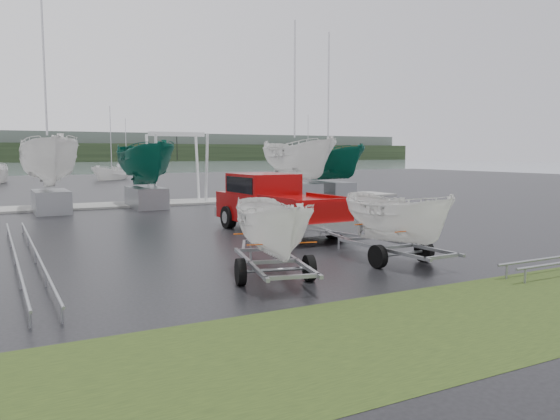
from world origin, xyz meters
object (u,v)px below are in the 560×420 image
Objects in this scene: trailer_parked at (273,180)px; boat_hoist at (177,157)px; trailer_hitched at (398,176)px; pickup_truck at (273,202)px.

boat_hoist is at bearing 92.03° from trailer_parked.
trailer_hitched reaches higher than trailer_parked.
trailer_parked is (-3.79, -0.21, -0.01)m from trailer_hitched.
trailer_hitched reaches higher than pickup_truck.
trailer_parked is (-3.59, -6.96, 1.21)m from pickup_truck.
boat_hoist is (0.43, 12.90, 1.55)m from pickup_truck.
boat_hoist is at bearing 87.66° from trailer_hitched.
pickup_truck is 1.52× the size of trailer_hitched.
trailer_hitched reaches higher than boat_hoist.
pickup_truck is 1.58× the size of boat_hoist.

